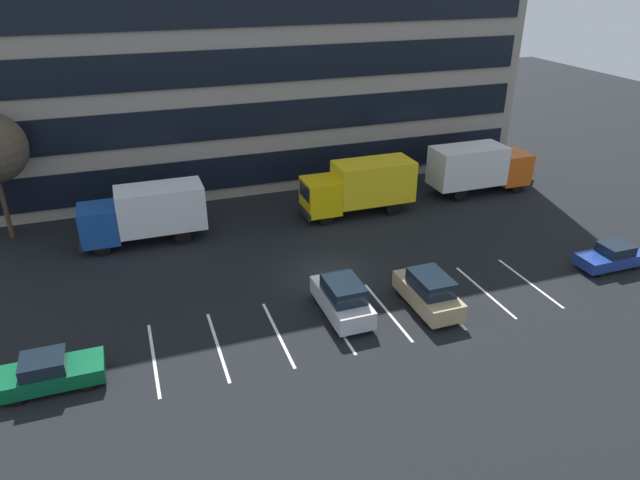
% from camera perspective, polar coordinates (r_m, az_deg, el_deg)
% --- Properties ---
extents(ground_plane, '(120.00, 120.00, 0.00)m').
position_cam_1_polar(ground_plane, '(31.83, 0.92, -3.36)').
color(ground_plane, black).
extents(office_building, '(41.00, 10.52, 21.60)m').
position_cam_1_polar(office_building, '(45.20, -7.41, 19.79)').
color(office_building, gray).
rests_on(office_building, ground_plane).
extents(lot_markings, '(19.74, 5.40, 0.01)m').
position_cam_1_polar(lot_markings, '(28.31, 4.08, -7.55)').
color(lot_markings, silver).
rests_on(lot_markings, ground_plane).
extents(box_truck_blue, '(7.42, 2.46, 3.44)m').
position_cam_1_polar(box_truck_blue, '(36.15, -16.90, 2.64)').
color(box_truck_blue, '#194799').
rests_on(box_truck_blue, ground_plane).
extents(box_truck_yellow_all, '(7.64, 2.53, 3.54)m').
position_cam_1_polar(box_truck_yellow_all, '(38.71, 3.96, 5.41)').
color(box_truck_yellow_all, yellow).
rests_on(box_truck_yellow_all, ground_plane).
extents(box_truck_orange, '(7.69, 2.55, 3.57)m').
position_cam_1_polar(box_truck_orange, '(43.77, 15.44, 7.02)').
color(box_truck_orange, '#D85914').
rests_on(box_truck_orange, ground_plane).
extents(sedan_forest, '(4.08, 1.71, 1.46)m').
position_cam_1_polar(sedan_forest, '(26.16, -25.15, -11.76)').
color(sedan_forest, '#0C5933').
rests_on(sedan_forest, ground_plane).
extents(suv_silver, '(1.81, 4.28, 1.93)m').
position_cam_1_polar(suv_silver, '(27.91, 2.21, -5.77)').
color(suv_silver, silver).
rests_on(suv_silver, ground_plane).
extents(suv_tan, '(1.80, 4.24, 1.92)m').
position_cam_1_polar(suv_tan, '(28.91, 10.68, -5.06)').
color(suv_tan, tan).
rests_on(suv_tan, ground_plane).
extents(sedan_navy, '(3.88, 1.63, 1.39)m').
position_cam_1_polar(sedan_navy, '(36.11, 26.89, -1.47)').
color(sedan_navy, navy).
rests_on(sedan_navy, ground_plane).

